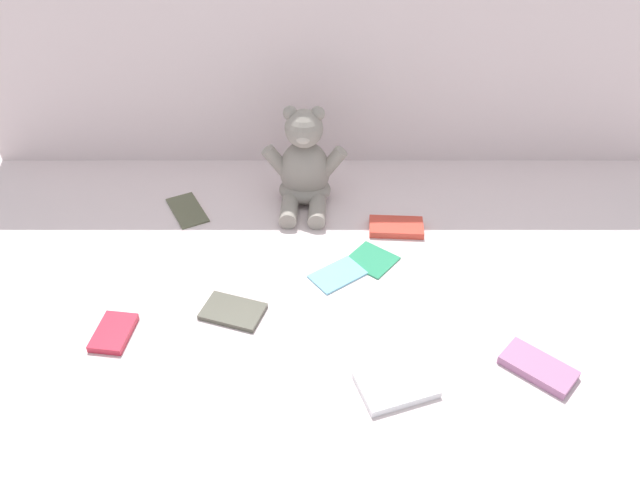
{
  "coord_description": "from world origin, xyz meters",
  "views": [
    {
      "loc": [
        -0.02,
        -1.13,
        0.92
      ],
      "look_at": [
        -0.02,
        -0.1,
        0.1
      ],
      "focal_mm": 35.63,
      "sensor_mm": 36.0,
      "label": 1
    }
  ],
  "objects_px": {
    "book_case_1": "(186,210)",
    "book_case_3": "(537,367)",
    "teddy_bear": "(303,168)",
    "book_case_6": "(337,274)",
    "book_case_7": "(371,259)",
    "book_case_5": "(395,227)",
    "book_case_4": "(112,333)",
    "book_case_2": "(232,311)",
    "book_case_0": "(395,384)"
  },
  "relations": [
    {
      "from": "book_case_1",
      "to": "book_case_2",
      "type": "relative_size",
      "value": 1.13
    },
    {
      "from": "book_case_0",
      "to": "book_case_7",
      "type": "relative_size",
      "value": 1.39
    },
    {
      "from": "book_case_7",
      "to": "book_case_3",
      "type": "bearing_deg",
      "value": 80.65
    },
    {
      "from": "book_case_2",
      "to": "book_case_1",
      "type": "bearing_deg",
      "value": 41.5
    },
    {
      "from": "book_case_1",
      "to": "book_case_5",
      "type": "xyz_separation_m",
      "value": [
        0.51,
        -0.08,
        0.0
      ]
    },
    {
      "from": "book_case_0",
      "to": "book_case_5",
      "type": "xyz_separation_m",
      "value": [
        0.04,
        0.47,
        0.0
      ]
    },
    {
      "from": "book_case_0",
      "to": "book_case_5",
      "type": "bearing_deg",
      "value": -24.24
    },
    {
      "from": "book_case_2",
      "to": "book_case_7",
      "type": "bearing_deg",
      "value": -42.18
    },
    {
      "from": "book_case_2",
      "to": "book_case_5",
      "type": "height_order",
      "value": "book_case_5"
    },
    {
      "from": "book_case_1",
      "to": "book_case_3",
      "type": "relative_size",
      "value": 1.03
    },
    {
      "from": "teddy_bear",
      "to": "book_case_7",
      "type": "relative_size",
      "value": 2.62
    },
    {
      "from": "book_case_1",
      "to": "book_case_3",
      "type": "height_order",
      "value": "book_case_3"
    },
    {
      "from": "book_case_2",
      "to": "book_case_5",
      "type": "distance_m",
      "value": 0.45
    },
    {
      "from": "book_case_0",
      "to": "book_case_4",
      "type": "relative_size",
      "value": 1.34
    },
    {
      "from": "book_case_2",
      "to": "teddy_bear",
      "type": "bearing_deg",
      "value": -0.71
    },
    {
      "from": "teddy_bear",
      "to": "book_case_4",
      "type": "relative_size",
      "value": 2.51
    },
    {
      "from": "book_case_1",
      "to": "book_case_7",
      "type": "height_order",
      "value": "book_case_1"
    },
    {
      "from": "book_case_4",
      "to": "book_case_5",
      "type": "relative_size",
      "value": 0.79
    },
    {
      "from": "book_case_4",
      "to": "book_case_5",
      "type": "xyz_separation_m",
      "value": [
        0.59,
        0.34,
        0.0
      ]
    },
    {
      "from": "teddy_bear",
      "to": "book_case_2",
      "type": "xyz_separation_m",
      "value": [
        -0.14,
        -0.4,
        -0.09
      ]
    },
    {
      "from": "book_case_1",
      "to": "book_case_4",
      "type": "xyz_separation_m",
      "value": [
        -0.08,
        -0.42,
        0.0
      ]
    },
    {
      "from": "book_case_5",
      "to": "book_case_7",
      "type": "relative_size",
      "value": 1.32
    },
    {
      "from": "book_case_0",
      "to": "book_case_2",
      "type": "bearing_deg",
      "value": 40.31
    },
    {
      "from": "book_case_6",
      "to": "book_case_7",
      "type": "relative_size",
      "value": 1.18
    },
    {
      "from": "book_case_4",
      "to": "book_case_7",
      "type": "xyz_separation_m",
      "value": [
        0.52,
        0.23,
        -0.0
      ]
    },
    {
      "from": "book_case_0",
      "to": "book_case_4",
      "type": "xyz_separation_m",
      "value": [
        -0.54,
        0.13,
        -0.0
      ]
    },
    {
      "from": "teddy_bear",
      "to": "book_case_6",
      "type": "bearing_deg",
      "value": -73.04
    },
    {
      "from": "teddy_bear",
      "to": "book_case_2",
      "type": "relative_size",
      "value": 2.07
    },
    {
      "from": "book_case_3",
      "to": "book_case_7",
      "type": "bearing_deg",
      "value": 83.97
    },
    {
      "from": "book_case_1",
      "to": "book_case_5",
      "type": "bearing_deg",
      "value": 144.03
    },
    {
      "from": "book_case_5",
      "to": "book_case_0",
      "type": "bearing_deg",
      "value": -2.06
    },
    {
      "from": "book_case_2",
      "to": "book_case_4",
      "type": "relative_size",
      "value": 1.21
    },
    {
      "from": "book_case_1",
      "to": "book_case_0",
      "type": "bearing_deg",
      "value": 103.29
    },
    {
      "from": "book_case_1",
      "to": "book_case_6",
      "type": "distance_m",
      "value": 0.44
    },
    {
      "from": "book_case_2",
      "to": "book_case_6",
      "type": "height_order",
      "value": "same"
    },
    {
      "from": "book_case_0",
      "to": "book_case_4",
      "type": "distance_m",
      "value": 0.56
    },
    {
      "from": "book_case_7",
      "to": "book_case_2",
      "type": "bearing_deg",
      "value": -22.32
    },
    {
      "from": "book_case_3",
      "to": "book_case_7",
      "type": "height_order",
      "value": "book_case_3"
    },
    {
      "from": "teddy_bear",
      "to": "book_case_0",
      "type": "distance_m",
      "value": 0.62
    },
    {
      "from": "book_case_1",
      "to": "book_case_2",
      "type": "bearing_deg",
      "value": 85.72
    },
    {
      "from": "book_case_3",
      "to": "book_case_6",
      "type": "distance_m",
      "value": 0.45
    },
    {
      "from": "book_case_2",
      "to": "book_case_5",
      "type": "relative_size",
      "value": 0.96
    },
    {
      "from": "teddy_bear",
      "to": "book_case_3",
      "type": "height_order",
      "value": "teddy_bear"
    },
    {
      "from": "teddy_bear",
      "to": "book_case_6",
      "type": "distance_m",
      "value": 0.31
    },
    {
      "from": "book_case_0",
      "to": "book_case_7",
      "type": "xyz_separation_m",
      "value": [
        -0.02,
        0.35,
        -0.0
      ]
    },
    {
      "from": "book_case_0",
      "to": "book_case_5",
      "type": "relative_size",
      "value": 1.06
    },
    {
      "from": "book_case_3",
      "to": "book_case_5",
      "type": "xyz_separation_m",
      "value": [
        -0.22,
        0.43,
        -0.0
      ]
    },
    {
      "from": "teddy_bear",
      "to": "book_case_1",
      "type": "distance_m",
      "value": 0.31
    },
    {
      "from": "book_case_3",
      "to": "book_case_2",
      "type": "bearing_deg",
      "value": 117.17
    },
    {
      "from": "book_case_4",
      "to": "book_case_2",
      "type": "bearing_deg",
      "value": -157.57
    }
  ]
}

